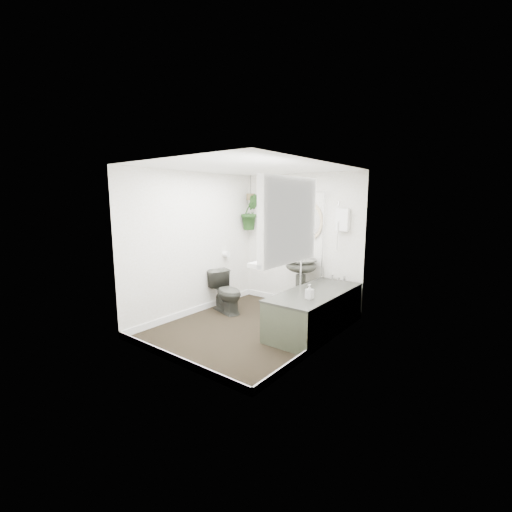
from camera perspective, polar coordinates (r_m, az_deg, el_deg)
The scene contains 22 objects.
floor at distance 5.15m, azimuth -1.04°, elevation -11.92°, with size 2.30×2.80×0.02m, color black.
ceiling at distance 4.82m, azimuth -1.13°, elevation 14.70°, with size 2.30×2.80×0.02m, color white.
wall_back at distance 6.01m, azimuth 7.36°, elevation 2.51°, with size 2.30×0.02×2.30m, color white.
wall_front at distance 3.87m, azimuth -14.25°, elevation -1.55°, with size 2.30×0.02×2.30m, color white.
wall_left at distance 5.64m, azimuth -10.32°, elevation 1.98°, with size 0.02×2.80×2.30m, color white.
wall_right at distance 4.24m, azimuth 11.27°, elevation -0.50°, with size 0.02×2.80×2.30m, color white.
skirting at distance 5.13m, azimuth -1.04°, elevation -11.30°, with size 2.30×2.80×0.10m, color white.
bathtub at distance 5.04m, azimuth 9.81°, elevation -8.96°, with size 0.72×1.72×0.58m, color #30312B, non-canonical shape.
bath_screen at distance 5.40m, azimuth 9.44°, elevation 3.07°, with size 0.04×0.72×1.40m, color silver, non-canonical shape.
shower_box at distance 5.55m, azimuth 14.26°, elevation 5.87°, with size 0.20×0.10×0.35m, color white.
oval_mirror at distance 5.84m, azimuth 8.99°, elevation 5.72°, with size 0.46×0.03×0.62m, color tan.
wall_sconce at distance 6.04m, azimuth 5.58°, elevation 4.96°, with size 0.04×0.04×0.22m, color black.
toilet_roll_holder at distance 6.13m, azimuth -5.02°, elevation 0.32°, with size 0.11×0.11×0.11m, color white.
window_recess at distance 3.60m, azimuth 5.52°, elevation 5.92°, with size 0.08×1.00×0.90m, color white.
window_sill at distance 3.69m, azimuth 4.50°, elevation -0.55°, with size 0.18×1.00×0.04m, color white.
window_blinds at distance 3.63m, azimuth 4.91°, elevation 5.96°, with size 0.01×0.86×0.76m, color white.
toilet at distance 5.75m, azimuth -4.91°, elevation -5.96°, with size 0.38×0.67×0.69m, color #30312B.
pedestal_sink at distance 5.77m, azimuth 7.43°, elevation -4.87°, with size 0.53×0.45×0.90m, color #30312B, non-canonical shape.
sill_plant at distance 3.92m, azimuth 6.96°, elevation 1.88°, with size 0.19×0.17×0.21m, color black.
hanging_plant at distance 6.39m, azimuth -0.88°, elevation 7.38°, with size 0.37×0.30×0.67m, color black.
soap_bottle at distance 4.55m, azimuth 8.91°, elevation -5.87°, with size 0.09×0.09×0.19m, color black.
hanging_pot at distance 6.38m, azimuth -0.88°, elevation 9.83°, with size 0.16×0.16×0.12m, color brown.
Camera 1 is at (3.00, -3.75, 1.87)m, focal length 24.00 mm.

